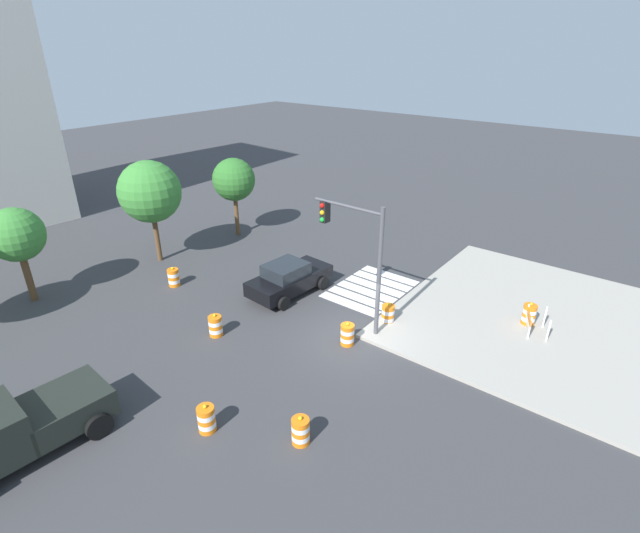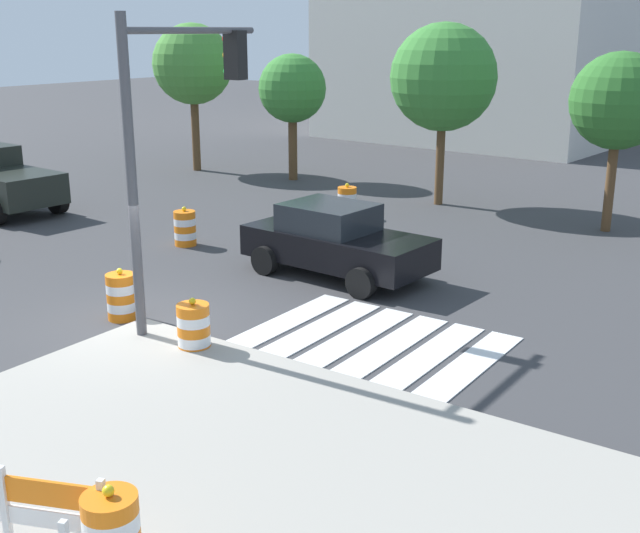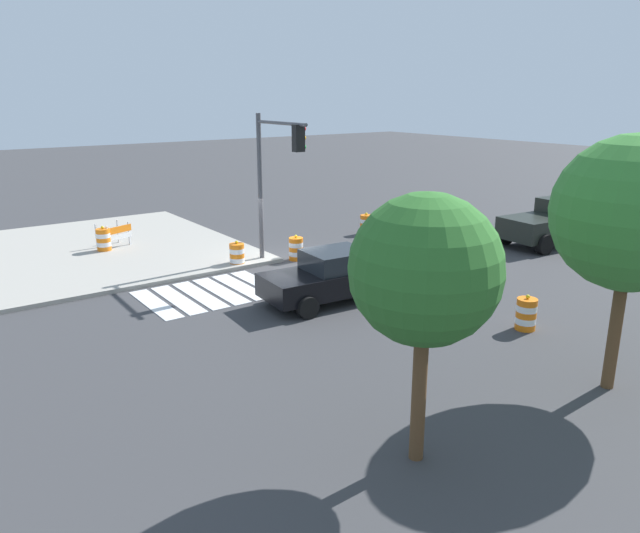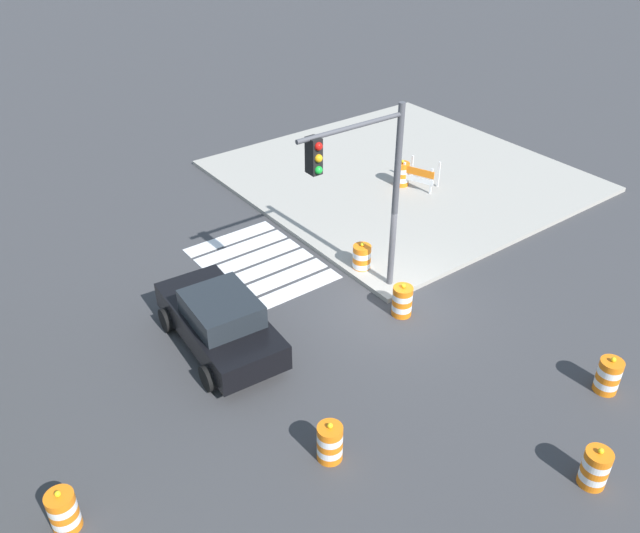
# 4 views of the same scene
# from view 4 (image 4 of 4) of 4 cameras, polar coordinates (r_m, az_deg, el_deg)

# --- Properties ---
(ground_plane) EXTENTS (120.00, 120.00, 0.00)m
(ground_plane) POSITION_cam_4_polar(r_m,az_deg,el_deg) (18.92, 5.89, -3.24)
(ground_plane) COLOR #38383A
(sidewalk_corner) EXTENTS (12.00, 12.00, 0.15)m
(sidewalk_corner) POSITION_cam_4_polar(r_m,az_deg,el_deg) (26.22, 7.01, 7.85)
(sidewalk_corner) COLOR #9E998E
(sidewalk_corner) RESTS_ON ground
(crosswalk_stripes) EXTENTS (4.35, 3.20, 0.02)m
(crosswalk_stripes) POSITION_cam_4_polar(r_m,az_deg,el_deg) (20.66, -5.25, 0.29)
(crosswalk_stripes) COLOR silver
(crosswalk_stripes) RESTS_ON ground
(sports_car) EXTENTS (4.42, 2.38, 1.63)m
(sports_car) POSITION_cam_4_polar(r_m,az_deg,el_deg) (17.05, -8.71, -4.70)
(sports_car) COLOR black
(sports_car) RESTS_ON ground
(traffic_barrel_near_corner) EXTENTS (0.56, 0.56, 1.02)m
(traffic_barrel_near_corner) POSITION_cam_4_polar(r_m,az_deg,el_deg) (17.26, 23.80, -8.69)
(traffic_barrel_near_corner) COLOR orange
(traffic_barrel_near_corner) RESTS_ON ground
(traffic_barrel_crosswalk_end) EXTENTS (0.56, 0.56, 1.02)m
(traffic_barrel_crosswalk_end) POSITION_cam_4_polar(r_m,az_deg,el_deg) (15.02, 22.82, -15.86)
(traffic_barrel_crosswalk_end) COLOR orange
(traffic_barrel_crosswalk_end) RESTS_ON ground
(traffic_barrel_median_near) EXTENTS (0.56, 0.56, 1.02)m
(traffic_barrel_median_near) POSITION_cam_4_polar(r_m,az_deg,el_deg) (20.01, 3.65, 0.69)
(traffic_barrel_median_near) COLOR orange
(traffic_barrel_median_near) RESTS_ON ground
(traffic_barrel_median_far) EXTENTS (0.56, 0.56, 1.02)m
(traffic_barrel_median_far) POSITION_cam_4_polar(r_m,az_deg,el_deg) (14.37, 0.86, -15.06)
(traffic_barrel_median_far) COLOR orange
(traffic_barrel_median_far) RESTS_ON ground
(traffic_barrel_far_curb) EXTENTS (0.56, 0.56, 1.02)m
(traffic_barrel_far_curb) POSITION_cam_4_polar(r_m,az_deg,el_deg) (14.17, -21.43, -19.20)
(traffic_barrel_far_curb) COLOR orange
(traffic_barrel_far_curb) RESTS_ON ground
(traffic_barrel_lane_center) EXTENTS (0.56, 0.56, 1.02)m
(traffic_barrel_lane_center) POSITION_cam_4_polar(r_m,az_deg,el_deg) (18.31, 7.17, -2.98)
(traffic_barrel_lane_center) COLOR orange
(traffic_barrel_lane_center) RESTS_ON ground
(traffic_barrel_on_sidewalk) EXTENTS (0.56, 0.56, 1.02)m
(traffic_barrel_on_sidewalk) POSITION_cam_4_polar(r_m,az_deg,el_deg) (25.13, 7.13, 8.00)
(traffic_barrel_on_sidewalk) COLOR orange
(traffic_barrel_on_sidewalk) RESTS_ON sidewalk_corner
(construction_barricade) EXTENTS (1.43, 1.18, 1.00)m
(construction_barricade) POSITION_cam_4_polar(r_m,az_deg,el_deg) (24.87, 8.62, 7.90)
(construction_barricade) COLOR silver
(construction_barricade) RESTS_ON sidewalk_corner
(traffic_light_pole) EXTENTS (0.47, 3.29, 5.50)m
(traffic_light_pole) POSITION_cam_4_polar(r_m,az_deg,el_deg) (16.99, 3.90, 7.77)
(traffic_light_pole) COLOR #4C4C51
(traffic_light_pole) RESTS_ON sidewalk_corner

